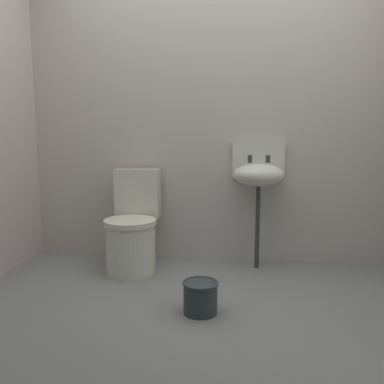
% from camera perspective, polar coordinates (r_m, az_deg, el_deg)
% --- Properties ---
extents(ground_plane, '(3.38, 2.62, 0.08)m').
position_cam_1_polar(ground_plane, '(2.56, -0.88, -17.53)').
color(ground_plane, gray).
extents(wall_back, '(3.38, 0.10, 2.40)m').
position_cam_1_polar(wall_back, '(3.46, 2.00, 10.37)').
color(wall_back, beige).
rests_on(wall_back, ground).
extents(toilet_near_wall, '(0.42, 0.61, 0.78)m').
position_cam_1_polar(toilet_near_wall, '(3.25, -8.26, -5.20)').
color(toilet_near_wall, silver).
rests_on(toilet_near_wall, ground).
extents(sink, '(0.42, 0.35, 0.99)m').
position_cam_1_polar(sink, '(3.24, 9.29, 2.50)').
color(sink, '#303C3B').
rests_on(sink, ground).
extents(bucket, '(0.22, 0.22, 0.20)m').
position_cam_1_polar(bucket, '(2.53, 1.18, -14.38)').
color(bucket, '#303C3B').
rests_on(bucket, ground).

